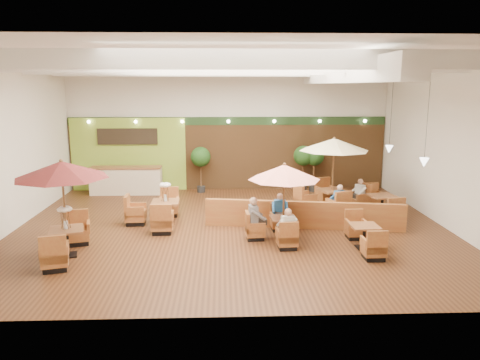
{
  "coord_description": "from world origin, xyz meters",
  "views": [
    {
      "loc": [
        -0.3,
        -14.69,
        4.58
      ],
      "look_at": [
        0.3,
        0.5,
        1.5
      ],
      "focal_mm": 35.0,
      "sensor_mm": 36.0,
      "label": 1
    }
  ],
  "objects_px": {
    "table_4": "(364,237)",
    "table_3": "(158,211)",
    "booth_divider": "(304,215)",
    "table_0": "(63,183)",
    "table_5": "(382,206)",
    "diner_1": "(280,208)",
    "diner_0": "(287,224)",
    "table_1": "(282,184)",
    "topiary_1": "(303,157)",
    "diner_2": "(255,214)",
    "service_counter": "(126,181)",
    "table_2": "(333,161)",
    "topiary_0": "(201,159)",
    "diner_4": "(359,191)",
    "topiary_2": "(314,157)",
    "diner_3": "(339,197)"
  },
  "relations": [
    {
      "from": "table_5",
      "to": "diner_2",
      "type": "relative_size",
      "value": 3.11
    },
    {
      "from": "table_4",
      "to": "table_3",
      "type": "bearing_deg",
      "value": 155.83
    },
    {
      "from": "table_3",
      "to": "table_4",
      "type": "distance_m",
      "value": 6.74
    },
    {
      "from": "table_3",
      "to": "diner_1",
      "type": "distance_m",
      "value": 4.1
    },
    {
      "from": "booth_divider",
      "to": "table_0",
      "type": "bearing_deg",
      "value": -152.6
    },
    {
      "from": "table_1",
      "to": "diner_1",
      "type": "distance_m",
      "value": 1.29
    },
    {
      "from": "table_3",
      "to": "topiary_2",
      "type": "height_order",
      "value": "topiary_2"
    },
    {
      "from": "table_5",
      "to": "diner_1",
      "type": "bearing_deg",
      "value": -167.94
    },
    {
      "from": "diner_4",
      "to": "topiary_1",
      "type": "bearing_deg",
      "value": -1.13
    },
    {
      "from": "service_counter",
      "to": "table_1",
      "type": "relative_size",
      "value": 1.28
    },
    {
      "from": "table_4",
      "to": "topiary_1",
      "type": "distance_m",
      "value": 7.49
    },
    {
      "from": "table_4",
      "to": "diner_4",
      "type": "xyz_separation_m",
      "value": [
        1.05,
        4.14,
        0.4
      ]
    },
    {
      "from": "table_1",
      "to": "topiary_1",
      "type": "height_order",
      "value": "table_1"
    },
    {
      "from": "topiary_0",
      "to": "diner_2",
      "type": "distance_m",
      "value": 6.78
    },
    {
      "from": "table_1",
      "to": "table_4",
      "type": "bearing_deg",
      "value": -25.57
    },
    {
      "from": "diner_4",
      "to": "table_2",
      "type": "bearing_deg",
      "value": 63.34
    },
    {
      "from": "topiary_1",
      "to": "diner_2",
      "type": "bearing_deg",
      "value": -111.58
    },
    {
      "from": "topiary_0",
      "to": "diner_2",
      "type": "height_order",
      "value": "topiary_0"
    },
    {
      "from": "booth_divider",
      "to": "topiary_1",
      "type": "relative_size",
      "value": 3.2
    },
    {
      "from": "service_counter",
      "to": "booth_divider",
      "type": "distance_m",
      "value": 8.52
    },
    {
      "from": "table_3",
      "to": "topiary_1",
      "type": "bearing_deg",
      "value": 38.51
    },
    {
      "from": "service_counter",
      "to": "topiary_0",
      "type": "distance_m",
      "value": 3.32
    },
    {
      "from": "diner_1",
      "to": "diner_2",
      "type": "relative_size",
      "value": 0.89
    },
    {
      "from": "table_2",
      "to": "topiary_0",
      "type": "bearing_deg",
      "value": 127.08
    },
    {
      "from": "table_0",
      "to": "topiary_0",
      "type": "height_order",
      "value": "table_0"
    },
    {
      "from": "table_5",
      "to": "diner_1",
      "type": "xyz_separation_m",
      "value": [
        -3.86,
        -1.56,
        0.38
      ]
    },
    {
      "from": "topiary_2",
      "to": "topiary_1",
      "type": "bearing_deg",
      "value": 180.0
    },
    {
      "from": "service_counter",
      "to": "topiary_0",
      "type": "relative_size",
      "value": 1.51
    },
    {
      "from": "service_counter",
      "to": "diner_4",
      "type": "xyz_separation_m",
      "value": [
        9.2,
        -3.03,
        0.15
      ]
    },
    {
      "from": "diner_0",
      "to": "table_1",
      "type": "bearing_deg",
      "value": 81.27
    },
    {
      "from": "table_5",
      "to": "diner_3",
      "type": "xyz_separation_m",
      "value": [
        -1.61,
        -0.19,
        0.37
      ]
    },
    {
      "from": "service_counter",
      "to": "table_1",
      "type": "height_order",
      "value": "table_1"
    },
    {
      "from": "diner_1",
      "to": "diner_4",
      "type": "xyz_separation_m",
      "value": [
        3.25,
        2.38,
        -0.01
      ]
    },
    {
      "from": "diner_0",
      "to": "diner_2",
      "type": "distance_m",
      "value": 1.21
    },
    {
      "from": "table_5",
      "to": "diner_3",
      "type": "relative_size",
      "value": 3.55
    },
    {
      "from": "booth_divider",
      "to": "diner_0",
      "type": "xyz_separation_m",
      "value": [
        -0.8,
        -1.91,
        0.29
      ]
    },
    {
      "from": "topiary_1",
      "to": "diner_0",
      "type": "xyz_separation_m",
      "value": [
        -1.71,
        -7.32,
        -0.77
      ]
    },
    {
      "from": "table_4",
      "to": "topiary_0",
      "type": "distance_m",
      "value": 8.97
    },
    {
      "from": "topiary_1",
      "to": "diner_1",
      "type": "distance_m",
      "value": 5.92
    },
    {
      "from": "table_5",
      "to": "diner_3",
      "type": "height_order",
      "value": "diner_3"
    },
    {
      "from": "table_2",
      "to": "diner_1",
      "type": "height_order",
      "value": "table_2"
    },
    {
      "from": "table_0",
      "to": "diner_0",
      "type": "distance_m",
      "value": 6.22
    },
    {
      "from": "table_4",
      "to": "service_counter",
      "type": "bearing_deg",
      "value": 137.36
    },
    {
      "from": "table_1",
      "to": "table_2",
      "type": "xyz_separation_m",
      "value": [
        2.29,
        3.24,
        0.16
      ]
    },
    {
      "from": "table_4",
      "to": "diner_1",
      "type": "xyz_separation_m",
      "value": [
        -2.2,
        1.76,
        0.41
      ]
    },
    {
      "from": "topiary_2",
      "to": "diner_3",
      "type": "height_order",
      "value": "topiary_2"
    },
    {
      "from": "service_counter",
      "to": "table_0",
      "type": "height_order",
      "value": "table_0"
    },
    {
      "from": "table_0",
      "to": "table_1",
      "type": "height_order",
      "value": "table_0"
    },
    {
      "from": "service_counter",
      "to": "topiary_0",
      "type": "height_order",
      "value": "topiary_0"
    },
    {
      "from": "diner_1",
      "to": "diner_2",
      "type": "distance_m",
      "value": 1.21
    }
  ]
}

